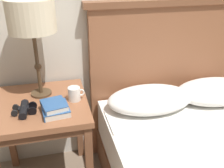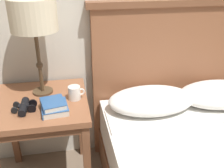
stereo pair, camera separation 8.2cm
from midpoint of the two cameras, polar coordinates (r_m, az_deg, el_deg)
name	(u,v)px [view 2 (the right image)]	position (r m, az deg, el deg)	size (l,w,h in m)	color
nightstand	(42,113)	(1.71, -13.77, -6.16)	(0.58, 0.58, 0.66)	brown
table_lamp	(33,17)	(1.60, -15.33, 13.82)	(0.28, 0.28, 0.59)	#4C3823
book_on_nightstand	(54,108)	(1.54, -11.00, -5.16)	(0.17, 0.19, 0.04)	silver
book_stacked_on_top	(53,103)	(1.52, -11.27, -4.20)	(0.16, 0.17, 0.03)	silver
binoculars_pair	(24,107)	(1.58, -17.20, -4.74)	(0.14, 0.16, 0.05)	black
coffee_mug	(75,93)	(1.63, -6.72, -1.93)	(0.10, 0.08, 0.08)	silver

